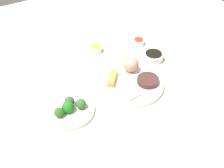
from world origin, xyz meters
TOP-DOWN VIEW (x-y plane):
  - tabletop at (0.00, 0.00)m, footprint 2.20×2.20m
  - main_plate at (-0.01, 0.03)m, footprint 0.30×0.30m
  - rice_scoop at (-0.06, -0.03)m, footprint 0.07×0.07m
  - spring_roll at (0.05, -0.02)m, footprint 0.09×0.09m
  - crab_rangoon_wonton at (0.04, 0.09)m, footprint 0.06×0.08m
  - stir_fry_heap at (-0.07, 0.08)m, footprint 0.09×0.09m
  - broccoli_plate at (0.28, 0.03)m, footprint 0.19×0.19m
  - broccoli_floret_0 at (0.29, 0.04)m, footprint 0.05×0.05m
  - broccoli_floret_1 at (0.33, 0.04)m, footprint 0.04×0.04m
  - broccoli_floret_2 at (0.24, 0.05)m, footprint 0.04×0.04m
  - broccoli_floret_3 at (0.27, 0.01)m, footprint 0.04×0.04m
  - soy_sauce_bowl at (-0.22, -0.05)m, footprint 0.10×0.10m
  - soy_sauce_bowl_liquid at (-0.22, -0.05)m, footprint 0.08×0.08m
  - sauce_ramekin_sweet_and_sour at (-0.24, -0.20)m, footprint 0.06×0.06m
  - sauce_ramekin_sweet_and_sour_liquid at (-0.24, -0.20)m, footprint 0.05×0.05m
  - sauce_ramekin_hot_mustard at (-0.02, -0.27)m, footprint 0.06×0.06m
  - sauce_ramekin_hot_mustard_liquid at (-0.02, -0.27)m, footprint 0.05×0.05m

SIDE VIEW (x-z plane):
  - tabletop at x=0.00m, z-range 0.00..0.02m
  - broccoli_plate at x=0.28m, z-range 0.02..0.03m
  - main_plate at x=-0.01m, z-range 0.02..0.04m
  - sauce_ramekin_sweet_and_sour at x=-0.24m, z-range 0.02..0.05m
  - sauce_ramekin_hot_mustard at x=-0.02m, z-range 0.02..0.05m
  - soy_sauce_bowl at x=-0.22m, z-range 0.02..0.05m
  - crab_rangoon_wonton at x=0.04m, z-range 0.04..0.05m
  - stir_fry_heap at x=-0.07m, z-range 0.04..0.06m
  - spring_roll at x=0.05m, z-range 0.04..0.06m
  - sauce_ramekin_sweet_and_sour_liquid at x=-0.24m, z-range 0.05..0.05m
  - sauce_ramekin_hot_mustard_liquid at x=-0.02m, z-range 0.05..0.05m
  - broccoli_floret_1 at x=0.33m, z-range 0.03..0.07m
  - broccoli_floret_3 at x=0.27m, z-range 0.03..0.07m
  - broccoli_floret_2 at x=0.24m, z-range 0.03..0.07m
  - soy_sauce_bowl_liquid at x=-0.22m, z-range 0.05..0.06m
  - broccoli_floret_0 at x=0.29m, z-range 0.03..0.08m
  - rice_scoop at x=-0.06m, z-range 0.04..0.11m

